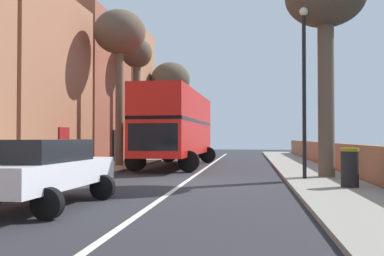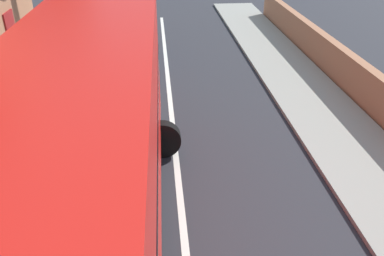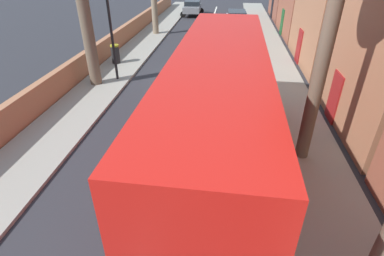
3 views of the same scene
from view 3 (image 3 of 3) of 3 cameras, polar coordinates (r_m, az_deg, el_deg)
ground_plane at (r=17.45m, az=0.29°, el=9.30°), size 84.00×84.00×0.00m
road_centre_line at (r=17.45m, az=0.29°, el=9.31°), size 0.16×54.00×0.01m
sidewalk_left at (r=17.59m, az=16.53°, el=8.40°), size 2.60×60.00×0.12m
sidewalk_right at (r=18.61m, az=-15.10°, el=9.82°), size 2.60×60.00×0.12m
boundary_wall_right at (r=19.03m, az=-19.79°, el=11.50°), size 0.36×54.00×1.35m
double_decker_bus at (r=9.00m, az=5.11°, el=4.17°), size 3.72×11.18×4.06m
parked_car_white_left_0 at (r=22.93m, az=8.67°, el=16.58°), size 2.65×4.67×1.57m
parked_car_white_left_1 at (r=30.26m, az=8.52°, el=19.99°), size 2.60×4.63×1.61m
parked_car_grey_right_3 at (r=36.98m, az=0.07°, el=22.18°), size 2.62×4.15×1.58m
lamppost_right at (r=16.84m, az=-15.72°, el=20.92°), size 0.32×0.32×6.31m
litter_bin_right at (r=20.31m, az=-14.47°, el=13.59°), size 0.55×0.55×1.18m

